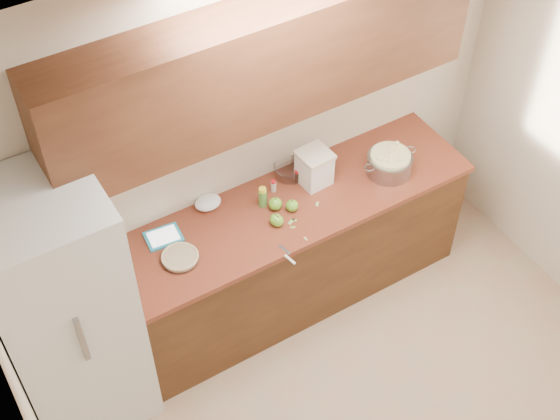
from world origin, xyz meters
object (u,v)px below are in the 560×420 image
colander (389,163)px  flour_canister (314,167)px  tablet (163,237)px  pie (180,257)px

colander → flour_canister: (-0.48, 0.18, 0.05)m
flour_canister → tablet: flour_canister is taller
pie → colander: size_ratio=0.58×
pie → flour_canister: bearing=7.9°
pie → flour_canister: size_ratio=0.93×
colander → tablet: (-1.53, 0.24, -0.06)m
colander → tablet: size_ratio=1.72×
pie → tablet: (-0.01, 0.21, -0.01)m
flour_canister → tablet: (-1.05, 0.07, -0.12)m
pie → flour_canister: 1.05m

